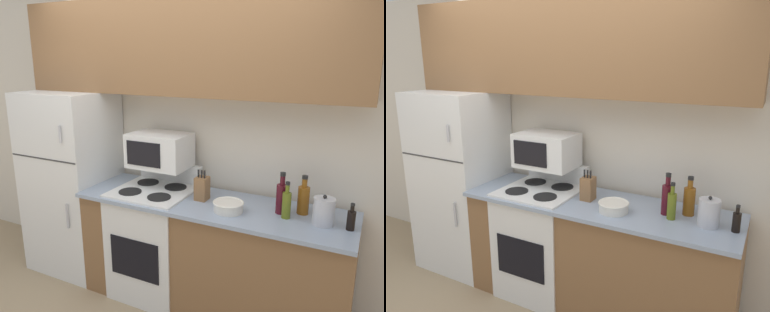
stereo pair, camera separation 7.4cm
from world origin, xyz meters
TOP-DOWN VIEW (x-y plane):
  - ground_plane at (0.00, 0.00)m, footprint 12.00×12.00m
  - wall_back at (0.00, 0.67)m, footprint 8.00×0.05m
  - lower_cabinets at (0.38, 0.30)m, footprint 2.11×0.64m
  - refrigerator at (-1.05, 0.32)m, footprint 0.75×0.66m
  - upper_cabinets at (0.00, 0.49)m, footprint 2.86×0.31m
  - stove at (-0.13, 0.29)m, footprint 0.62×0.62m
  - microwave at (-0.14, 0.41)m, footprint 0.49×0.35m
  - knife_block at (0.29, 0.31)m, footprint 0.09×0.11m
  - bowl at (0.56, 0.18)m, footprint 0.22×0.22m
  - bottle_soy_sauce at (1.37, 0.26)m, footprint 0.05×0.05m
  - bottle_olive_oil at (0.96, 0.26)m, footprint 0.06×0.06m
  - bottle_wine_red at (0.90, 0.32)m, footprint 0.08×0.08m
  - bottle_whiskey at (1.04, 0.38)m, footprint 0.08×0.08m
  - kettle at (1.20, 0.26)m, footprint 0.14×0.14m

SIDE VIEW (x-z plane):
  - ground_plane at x=0.00m, z-range 0.00..0.00m
  - lower_cabinets at x=0.38m, z-range 0.00..0.91m
  - stove at x=-0.13m, z-range -0.06..1.02m
  - refrigerator at x=-1.05m, z-range 0.00..1.68m
  - bowl at x=0.56m, z-range 0.91..0.98m
  - bottle_soy_sauce at x=1.37m, z-range 0.89..1.07m
  - kettle at x=1.20m, z-range 0.89..1.10m
  - knife_block at x=0.29m, z-range 0.88..1.12m
  - bottle_olive_oil at x=0.96m, z-range 0.88..1.14m
  - bottle_whiskey at x=1.04m, z-range 0.88..1.16m
  - bottle_wine_red at x=0.90m, z-range 0.87..1.17m
  - microwave at x=-0.14m, z-range 1.09..1.37m
  - wall_back at x=0.00m, z-range 0.00..2.55m
  - upper_cabinets at x=0.00m, z-range 1.68..2.43m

